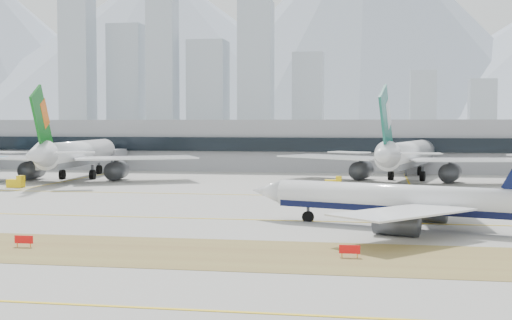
% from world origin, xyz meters
% --- Properties ---
extents(ground, '(3000.00, 3000.00, 0.00)m').
position_xyz_m(ground, '(0.00, 0.00, 0.00)').
color(ground, gray).
rests_on(ground, ground).
extents(taxiing_airliner, '(44.91, 38.11, 15.57)m').
position_xyz_m(taxiing_airliner, '(35.45, -9.93, 3.75)').
color(taxiing_airliner, white).
rests_on(taxiing_airliner, ground).
extents(widebody_eva, '(63.35, 62.26, 22.67)m').
position_xyz_m(widebody_eva, '(-42.73, 60.17, 6.03)').
color(widebody_eva, white).
rests_on(widebody_eva, ground).
extents(widebody_cathay, '(61.80, 61.54, 22.62)m').
position_xyz_m(widebody_cathay, '(38.08, 69.99, 6.01)').
color(widebody_cathay, white).
rests_on(widebody_cathay, ground).
extents(terminal, '(280.00, 43.10, 15.00)m').
position_xyz_m(terminal, '(0.00, 114.84, 7.50)').
color(terminal, gray).
rests_on(terminal, ground).
extents(hold_sign_left, '(2.20, 0.15, 1.35)m').
position_xyz_m(hold_sign_left, '(-7.87, -32.00, 0.88)').
color(hold_sign_left, red).
rests_on(hold_sign_left, ground).
extents(hold_sign_right, '(2.20, 0.15, 1.35)m').
position_xyz_m(hold_sign_right, '(28.78, -32.00, 0.88)').
color(hold_sign_right, red).
rests_on(hold_sign_right, ground).
extents(gse_b, '(3.55, 2.00, 2.60)m').
position_xyz_m(gse_b, '(-46.33, 37.29, 1.05)').
color(gse_b, yellow).
rests_on(gse_b, ground).
extents(gse_c, '(3.55, 2.00, 2.60)m').
position_xyz_m(gse_c, '(22.11, 47.47, 1.05)').
color(gse_c, yellow).
rests_on(gse_c, ground).
extents(city_skyline, '(342.00, 49.80, 140.00)m').
position_xyz_m(city_skyline, '(-106.76, 453.42, 49.80)').
color(city_skyline, '#9EA8B3').
rests_on(city_skyline, ground).
extents(mountain_ridge, '(2830.00, 1120.00, 470.00)m').
position_xyz_m(mountain_ridge, '(33.00, 1404.14, 181.85)').
color(mountain_ridge, '#9EA8B7').
rests_on(mountain_ridge, ground).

